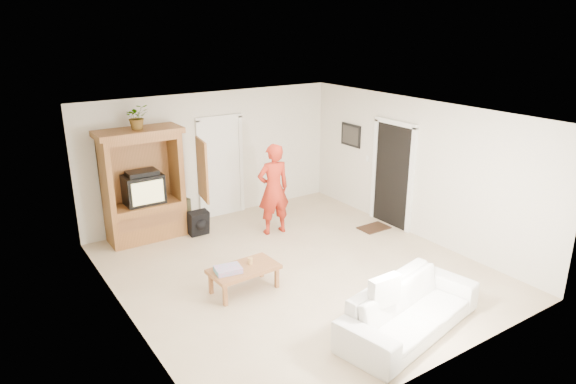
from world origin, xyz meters
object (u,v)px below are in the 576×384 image
object	(u,v)px
sofa	(410,309)
coffee_table	(244,270)
armoire	(145,192)
man	(273,189)

from	to	relation	value
sofa	coffee_table	world-z (taller)	sofa
coffee_table	sofa	bearing A→B (deg)	-61.17
armoire	coffee_table	distance (m)	2.89
man	coffee_table	bearing A→B (deg)	52.97
coffee_table	armoire	bearing A→B (deg)	98.52
armoire	man	size ratio (longest dim) A/B	1.19
armoire	coffee_table	world-z (taller)	armoire
armoire	sofa	xyz separation A→B (m)	(1.83, -4.94, -0.58)
armoire	man	distance (m)	2.39
sofa	man	bearing A→B (deg)	74.02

